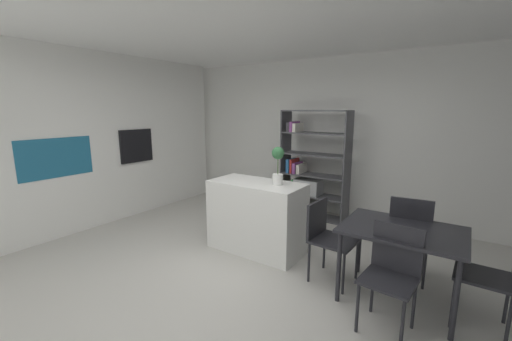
{
  "coord_description": "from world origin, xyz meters",
  "views": [
    {
      "loc": [
        2.11,
        -2.56,
        1.86
      ],
      "look_at": [
        -0.15,
        0.76,
        1.07
      ],
      "focal_mm": 22.07,
      "sensor_mm": 36.0,
      "label": 1
    }
  ],
  "objects_px": {
    "potted_plant_on_island": "(278,163)",
    "open_bookshelf": "(309,172)",
    "dining_table": "(402,237)",
    "dining_chair_near": "(392,268)",
    "kitchen_island": "(257,216)",
    "built_in_oven": "(136,146)",
    "dining_chair_far": "(409,233)",
    "dining_chair_window_side": "(499,273)",
    "dining_chair_island_side": "(326,233)"
  },
  "relations": [
    {
      "from": "potted_plant_on_island",
      "to": "open_bookshelf",
      "type": "xyz_separation_m",
      "value": [
        -0.32,
        1.62,
        -0.42
      ]
    },
    {
      "from": "dining_table",
      "to": "dining_chair_near",
      "type": "xyz_separation_m",
      "value": [
        0.01,
        -0.43,
        -0.13
      ]
    },
    {
      "from": "kitchen_island",
      "to": "potted_plant_on_island",
      "type": "distance_m",
      "value": 0.79
    },
    {
      "from": "built_in_oven",
      "to": "dining_chair_near",
      "type": "bearing_deg",
      "value": -8.62
    },
    {
      "from": "potted_plant_on_island",
      "to": "built_in_oven",
      "type": "bearing_deg",
      "value": 179.64
    },
    {
      "from": "dining_chair_far",
      "to": "dining_chair_window_side",
      "type": "height_order",
      "value": "dining_chair_far"
    },
    {
      "from": "dining_chair_far",
      "to": "dining_chair_window_side",
      "type": "xyz_separation_m",
      "value": [
        0.74,
        -0.42,
        -0.04
      ]
    },
    {
      "from": "built_in_oven",
      "to": "open_bookshelf",
      "type": "bearing_deg",
      "value": 32.24
    },
    {
      "from": "dining_chair_island_side",
      "to": "dining_chair_near",
      "type": "relative_size",
      "value": 0.97
    },
    {
      "from": "open_bookshelf",
      "to": "dining_chair_island_side",
      "type": "distance_m",
      "value": 2.13
    },
    {
      "from": "kitchen_island",
      "to": "dining_table",
      "type": "height_order",
      "value": "kitchen_island"
    },
    {
      "from": "potted_plant_on_island",
      "to": "dining_chair_window_side",
      "type": "relative_size",
      "value": 0.55
    },
    {
      "from": "kitchen_island",
      "to": "built_in_oven",
      "type": "bearing_deg",
      "value": 178.59
    },
    {
      "from": "dining_chair_island_side",
      "to": "dining_chair_far",
      "type": "distance_m",
      "value": 0.87
    },
    {
      "from": "kitchen_island",
      "to": "dining_chair_window_side",
      "type": "distance_m",
      "value": 2.55
    },
    {
      "from": "potted_plant_on_island",
      "to": "kitchen_island",
      "type": "bearing_deg",
      "value": -170.94
    },
    {
      "from": "dining_chair_near",
      "to": "dining_chair_window_side",
      "type": "xyz_separation_m",
      "value": [
        0.74,
        0.43,
        -0.01
      ]
    },
    {
      "from": "dining_chair_window_side",
      "to": "dining_chair_island_side",
      "type": "bearing_deg",
      "value": -88.45
    },
    {
      "from": "dining_chair_near",
      "to": "potted_plant_on_island",
      "type": "bearing_deg",
      "value": 162.21
    },
    {
      "from": "potted_plant_on_island",
      "to": "dining_chair_far",
      "type": "xyz_separation_m",
      "value": [
        1.51,
        0.21,
        -0.64
      ]
    },
    {
      "from": "dining_table",
      "to": "dining_chair_near",
      "type": "bearing_deg",
      "value": -88.86
    },
    {
      "from": "dining_chair_window_side",
      "to": "kitchen_island",
      "type": "bearing_deg",
      "value": -92.01
    },
    {
      "from": "dining_chair_island_side",
      "to": "dining_chair_near",
      "type": "bearing_deg",
      "value": -116.34
    },
    {
      "from": "open_bookshelf",
      "to": "dining_table",
      "type": "height_order",
      "value": "open_bookshelf"
    },
    {
      "from": "dining_chair_far",
      "to": "built_in_oven",
      "type": "bearing_deg",
      "value": -3.26
    },
    {
      "from": "dining_chair_island_side",
      "to": "built_in_oven",
      "type": "bearing_deg",
      "value": 89.74
    },
    {
      "from": "built_in_oven",
      "to": "potted_plant_on_island",
      "type": "bearing_deg",
      "value": -0.36
    },
    {
      "from": "open_bookshelf",
      "to": "dining_chair_island_side",
      "type": "height_order",
      "value": "open_bookshelf"
    },
    {
      "from": "dining_table",
      "to": "dining_chair_far",
      "type": "bearing_deg",
      "value": 88.65
    },
    {
      "from": "potted_plant_on_island",
      "to": "dining_chair_far",
      "type": "relative_size",
      "value": 0.49
    },
    {
      "from": "dining_chair_near",
      "to": "dining_chair_far",
      "type": "bearing_deg",
      "value": 95.28
    },
    {
      "from": "kitchen_island",
      "to": "dining_chair_window_side",
      "type": "bearing_deg",
      "value": -3.88
    },
    {
      "from": "kitchen_island",
      "to": "dining_chair_window_side",
      "type": "relative_size",
      "value": 1.42
    },
    {
      "from": "open_bookshelf",
      "to": "dining_chair_near",
      "type": "relative_size",
      "value": 2.06
    },
    {
      "from": "dining_chair_window_side",
      "to": "built_in_oven",
      "type": "bearing_deg",
      "value": -90.77
    },
    {
      "from": "dining_chair_island_side",
      "to": "dining_chair_near",
      "type": "xyz_separation_m",
      "value": [
        0.76,
        -0.44,
        0.01
      ]
    },
    {
      "from": "dining_chair_far",
      "to": "dining_chair_island_side",
      "type": "bearing_deg",
      "value": 22.82
    },
    {
      "from": "kitchen_island",
      "to": "dining_chair_island_side",
      "type": "height_order",
      "value": "kitchen_island"
    },
    {
      "from": "potted_plant_on_island",
      "to": "dining_chair_near",
      "type": "distance_m",
      "value": 1.77
    },
    {
      "from": "dining_chair_window_side",
      "to": "dining_table",
      "type": "bearing_deg",
      "value": -88.36
    },
    {
      "from": "potted_plant_on_island",
      "to": "dining_table",
      "type": "relative_size",
      "value": 0.44
    },
    {
      "from": "potted_plant_on_island",
      "to": "open_bookshelf",
      "type": "distance_m",
      "value": 1.71
    },
    {
      "from": "dining_chair_island_side",
      "to": "dining_chair_window_side",
      "type": "height_order",
      "value": "same"
    },
    {
      "from": "kitchen_island",
      "to": "dining_chair_island_side",
      "type": "xyz_separation_m",
      "value": [
        1.03,
        -0.16,
        0.06
      ]
    },
    {
      "from": "built_in_oven",
      "to": "open_bookshelf",
      "type": "relative_size",
      "value": 0.33
    },
    {
      "from": "open_bookshelf",
      "to": "dining_chair_far",
      "type": "distance_m",
      "value": 2.33
    },
    {
      "from": "dining_chair_far",
      "to": "dining_chair_window_side",
      "type": "distance_m",
      "value": 0.86
    },
    {
      "from": "open_bookshelf",
      "to": "dining_chair_near",
      "type": "bearing_deg",
      "value": -51.07
    },
    {
      "from": "dining_table",
      "to": "dining_chair_island_side",
      "type": "height_order",
      "value": "dining_chair_island_side"
    },
    {
      "from": "built_in_oven",
      "to": "dining_chair_far",
      "type": "height_order",
      "value": "built_in_oven"
    }
  ]
}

